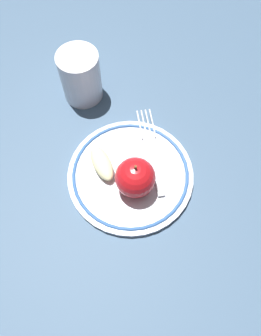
{
  "coord_description": "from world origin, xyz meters",
  "views": [
    {
      "loc": [
        0.11,
        -0.18,
        0.53
      ],
      "look_at": [
        -0.02,
        0.02,
        0.03
      ],
      "focal_mm": 35.0,
      "sensor_mm": 36.0,
      "label": 1
    }
  ],
  "objects_px": {
    "drinking_glass": "(81,77)",
    "plate": "(130,175)",
    "apple_red_whole": "(136,181)",
    "fork": "(152,153)",
    "apple_slice_front": "(102,163)"
  },
  "relations": [
    {
      "from": "plate",
      "to": "apple_red_whole",
      "type": "relative_size",
      "value": 2.94
    },
    {
      "from": "apple_red_whole",
      "to": "drinking_glass",
      "type": "height_order",
      "value": "drinking_glass"
    },
    {
      "from": "drinking_glass",
      "to": "plate",
      "type": "bearing_deg",
      "value": -29.81
    },
    {
      "from": "fork",
      "to": "drinking_glass",
      "type": "relative_size",
      "value": 1.42
    },
    {
      "from": "plate",
      "to": "drinking_glass",
      "type": "bearing_deg",
      "value": 150.19
    },
    {
      "from": "plate",
      "to": "fork",
      "type": "height_order",
      "value": "fork"
    },
    {
      "from": "apple_red_whole",
      "to": "fork",
      "type": "xyz_separation_m",
      "value": [
        -0.01,
        0.07,
        -0.03
      ]
    },
    {
      "from": "apple_red_whole",
      "to": "fork",
      "type": "distance_m",
      "value": 0.08
    },
    {
      "from": "fork",
      "to": "apple_slice_front",
      "type": "bearing_deg",
      "value": 96.66
    },
    {
      "from": "apple_red_whole",
      "to": "drinking_glass",
      "type": "distance_m",
      "value": 0.23
    },
    {
      "from": "plate",
      "to": "apple_slice_front",
      "type": "bearing_deg",
      "value": -163.1
    },
    {
      "from": "plate",
      "to": "fork",
      "type": "distance_m",
      "value": 0.06
    },
    {
      "from": "fork",
      "to": "plate",
      "type": "bearing_deg",
      "value": 125.79
    },
    {
      "from": "apple_slice_front",
      "to": "fork",
      "type": "height_order",
      "value": "apple_slice_front"
    },
    {
      "from": "plate",
      "to": "apple_slice_front",
      "type": "height_order",
      "value": "apple_slice_front"
    }
  ]
}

